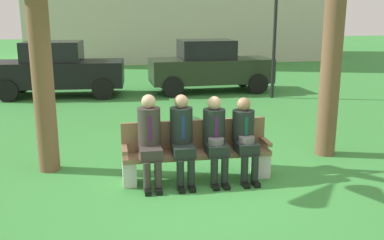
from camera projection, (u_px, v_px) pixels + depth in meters
ground_plane at (201, 184)px, 6.58m from camera, size 80.00×80.00×0.00m
park_bench at (196, 151)px, 6.72m from camera, size 2.27×0.44×0.90m
seated_man_leftmost at (150, 136)px, 6.40m from camera, size 0.34×0.72×1.36m
seated_man_centerleft at (182, 135)px, 6.49m from camera, size 0.34×0.72×1.34m
seated_man_centerright at (215, 135)px, 6.58m from camera, size 0.34×0.72×1.30m
seated_man_rightmost at (245, 134)px, 6.66m from camera, size 0.34×0.72×1.26m
shrub_near_bench at (185, 132)px, 8.33m from camera, size 0.98×0.89×0.61m
parked_car_near at (58, 69)px, 13.36m from camera, size 4.00×1.93×1.68m
parked_car_far at (209, 66)px, 14.14m from camera, size 3.94×1.78×1.68m
street_lamp at (275, 18)px, 12.72m from camera, size 0.24×0.24×3.90m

